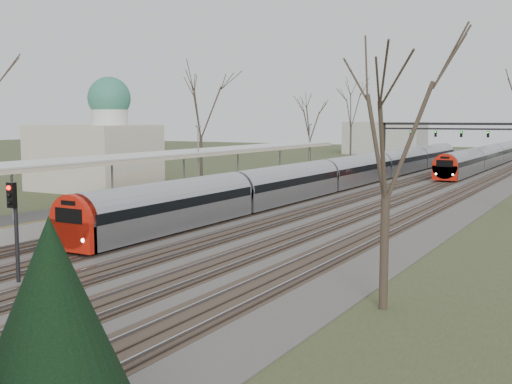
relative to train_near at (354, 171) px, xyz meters
The scene contains 10 objects.
track_bed 3.63m from the train_near, 34.08° to the left, with size 24.00×160.00×0.22m.
platform 16.97m from the train_near, 112.74° to the right, with size 3.50×69.00×1.00m, color #9E9B93.
canopy 21.32m from the train_near, 108.01° to the right, with size 4.10×50.00×3.11m.
dome_building 24.56m from the train_near, 141.78° to the right, with size 10.00×8.00×10.30m.
signal_gantry 32.16m from the train_near, 84.99° to the left, with size 21.00×0.59×6.08m.
tree_west_far 16.71m from the train_near, 160.52° to the right, with size 5.50×5.50×11.33m.
tree_east_near 41.47m from the train_near, 67.88° to the right, with size 4.50×4.50×9.27m.
train_near is the anchor object (origin of this frame).
train_far 45.20m from the train_near, 81.09° to the left, with size 2.62×75.21×3.05m.
signal_post 42.01m from the train_near, 87.61° to the right, with size 0.35×0.45×4.10m.
Camera 1 is at (19.72, -5.83, 6.55)m, focal length 45.00 mm.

